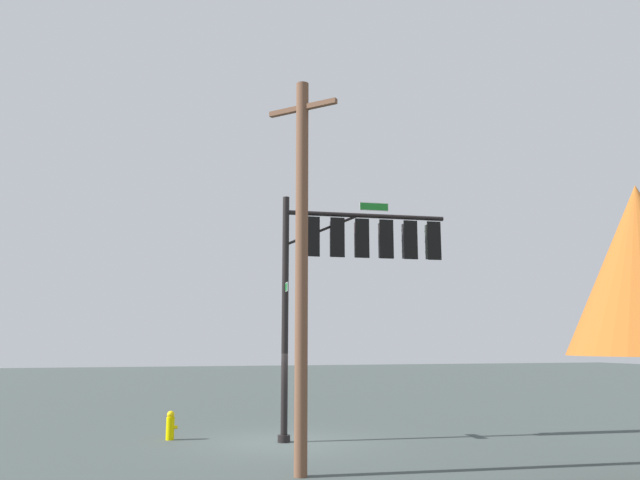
# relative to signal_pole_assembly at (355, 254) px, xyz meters

# --- Properties ---
(ground_plane) EXTENTS (120.00, 120.00, 0.00)m
(ground_plane) POSITION_rel_signal_pole_assembly_xyz_m (-2.17, 0.11, -5.53)
(ground_plane) COLOR #3C4543
(signal_pole_assembly) EXTENTS (5.25, 1.01, 7.21)m
(signal_pole_assembly) POSITION_rel_signal_pole_assembly_xyz_m (0.00, 0.00, 0.00)
(signal_pole_assembly) COLOR black
(signal_pole_assembly) RESTS_ON ground_plane
(utility_pole) EXTENTS (1.36, 1.35, 8.84)m
(utility_pole) POSITION_rel_signal_pole_assembly_xyz_m (-2.79, -4.52, -0.98)
(utility_pole) COLOR brown
(utility_pole) RESTS_ON ground_plane
(fire_hydrant) EXTENTS (0.33, 0.24, 0.83)m
(fire_hydrant) POSITION_rel_signal_pole_assembly_xyz_m (-5.31, 1.41, -5.12)
(fire_hydrant) COLOR #DBC700
(fire_hydrant) RESTS_ON ground_plane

